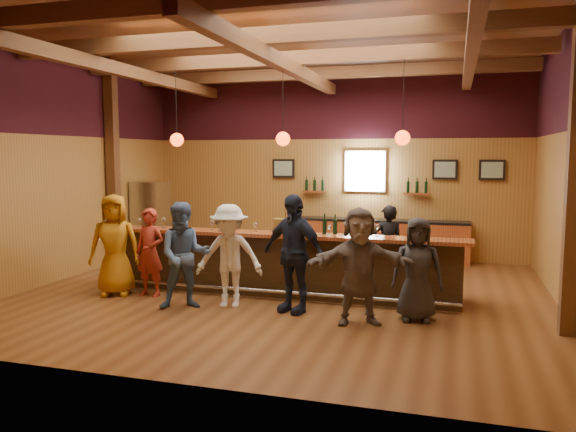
% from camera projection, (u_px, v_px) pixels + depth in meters
% --- Properties ---
extents(room, '(9.04, 9.00, 4.52)m').
position_uv_depth(room, '(284.00, 109.00, 9.52)').
color(room, brown).
rests_on(room, ground).
extents(bar_counter, '(6.30, 1.07, 1.11)m').
position_uv_depth(bar_counter, '(286.00, 263.00, 9.90)').
color(bar_counter, black).
rests_on(bar_counter, ground).
extents(back_bar_cabinet, '(4.00, 0.52, 0.95)m').
position_uv_depth(back_bar_cabinet, '(380.00, 240.00, 12.97)').
color(back_bar_cabinet, '#8E3919').
rests_on(back_bar_cabinet, ground).
extents(window, '(0.95, 0.09, 0.95)m').
position_uv_depth(window, '(365.00, 171.00, 13.13)').
color(window, silver).
rests_on(window, room).
extents(framed_pictures, '(5.35, 0.05, 0.45)m').
position_uv_depth(framed_pictures, '(403.00, 169.00, 12.87)').
color(framed_pictures, black).
rests_on(framed_pictures, room).
extents(wine_shelves, '(3.00, 0.18, 0.30)m').
position_uv_depth(wine_shelves, '(364.00, 190.00, 13.11)').
color(wine_shelves, '#8E3919').
rests_on(wine_shelves, room).
extents(pendant_lights, '(4.24, 0.24, 1.37)m').
position_uv_depth(pendant_lights, '(283.00, 138.00, 9.52)').
color(pendant_lights, black).
rests_on(pendant_lights, room).
extents(stainless_fridge, '(0.70, 0.70, 1.80)m').
position_uv_depth(stainless_fridge, '(151.00, 219.00, 13.36)').
color(stainless_fridge, silver).
rests_on(stainless_fridge, ground).
extents(customer_orange, '(1.00, 0.82, 1.76)m').
position_uv_depth(customer_orange, '(115.00, 245.00, 9.72)').
color(customer_orange, '#B97311').
rests_on(customer_orange, ground).
extents(customer_redvest, '(0.59, 0.42, 1.52)m').
position_uv_depth(customer_redvest, '(150.00, 252.00, 9.66)').
color(customer_redvest, maroon).
rests_on(customer_redvest, ground).
extents(customer_denim, '(1.02, 0.94, 1.70)m').
position_uv_depth(customer_denim, '(184.00, 255.00, 8.86)').
color(customer_denim, '#47648F').
rests_on(customer_denim, ground).
extents(customer_white, '(1.17, 0.81, 1.65)m').
position_uv_depth(customer_white, '(229.00, 256.00, 8.94)').
color(customer_white, silver).
rests_on(customer_white, ground).
extents(customer_navy, '(1.17, 0.78, 1.84)m').
position_uv_depth(customer_navy, '(293.00, 253.00, 8.65)').
color(customer_navy, '#1B2236').
rests_on(customer_navy, ground).
extents(customer_brown, '(1.65, 1.00, 1.69)m').
position_uv_depth(customer_brown, '(359.00, 266.00, 8.04)').
color(customer_brown, '#655851').
rests_on(customer_brown, ground).
extents(customer_dark, '(0.80, 0.57, 1.53)m').
position_uv_depth(customer_dark, '(417.00, 269.00, 8.21)').
color(customer_dark, '#28282B').
rests_on(customer_dark, ground).
extents(bartender, '(0.65, 0.53, 1.52)m').
position_uv_depth(bartender, '(388.00, 246.00, 10.27)').
color(bartender, black).
rests_on(bartender, ground).
extents(ice_bucket, '(0.22, 0.22, 0.24)m').
position_uv_depth(ice_bucket, '(279.00, 226.00, 9.56)').
color(ice_bucket, brown).
rests_on(ice_bucket, bar_counter).
extents(bottle_a, '(0.07, 0.07, 0.34)m').
position_uv_depth(bottle_a, '(325.00, 226.00, 9.39)').
color(bottle_a, black).
rests_on(bottle_a, bar_counter).
extents(bottle_b, '(0.07, 0.07, 0.33)m').
position_uv_depth(bottle_b, '(335.00, 226.00, 9.40)').
color(bottle_b, black).
rests_on(bottle_b, bar_counter).
extents(glass_a, '(0.07, 0.07, 0.16)m').
position_uv_depth(glass_a, '(139.00, 221.00, 10.32)').
color(glass_a, silver).
rests_on(glass_a, bar_counter).
extents(glass_b, '(0.09, 0.09, 0.19)m').
position_uv_depth(glass_b, '(164.00, 220.00, 10.18)').
color(glass_b, silver).
rests_on(glass_b, bar_counter).
extents(glass_c, '(0.07, 0.07, 0.17)m').
position_uv_depth(glass_c, '(212.00, 223.00, 9.95)').
color(glass_c, silver).
rests_on(glass_c, bar_counter).
extents(glass_d, '(0.07, 0.07, 0.16)m').
position_uv_depth(glass_d, '(219.00, 225.00, 9.71)').
color(glass_d, silver).
rests_on(glass_d, bar_counter).
extents(glass_e, '(0.07, 0.07, 0.16)m').
position_uv_depth(glass_e, '(255.00, 225.00, 9.71)').
color(glass_e, silver).
rests_on(glass_e, bar_counter).
extents(glass_f, '(0.08, 0.08, 0.18)m').
position_uv_depth(glass_f, '(329.00, 228.00, 9.18)').
color(glass_f, silver).
rests_on(glass_f, bar_counter).
extents(glass_g, '(0.09, 0.09, 0.20)m').
position_uv_depth(glass_g, '(377.00, 228.00, 9.12)').
color(glass_g, silver).
rests_on(glass_g, bar_counter).
extents(glass_h, '(0.07, 0.07, 0.16)m').
position_uv_depth(glass_h, '(413.00, 232.00, 8.85)').
color(glass_h, silver).
rests_on(glass_h, bar_counter).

